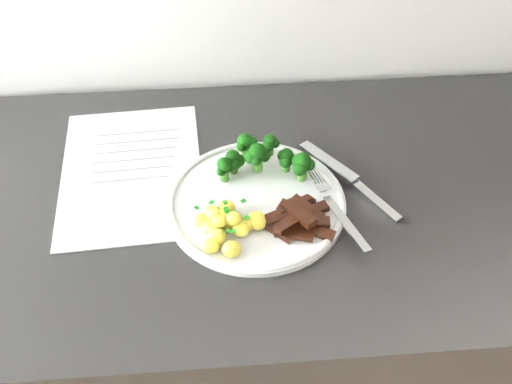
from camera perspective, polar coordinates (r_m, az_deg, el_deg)
The scene contains 8 objects.
counter at distance 1.29m, azimuth 1.20°, elevation -14.30°, with size 2.36×0.59×0.89m.
recipe_paper at distance 1.00m, azimuth -11.88°, elevation 2.00°, with size 0.24×0.33×0.00m.
plate at distance 0.92m, azimuth 0.00°, elevation -0.97°, with size 0.28×0.28×0.02m.
broccoli at distance 0.94m, azimuth 0.72°, elevation 3.42°, with size 0.16×0.09×0.06m.
potatoes at distance 0.87m, azimuth -2.74°, elevation -3.06°, with size 0.11×0.10×0.04m.
beef_strips at distance 0.88m, azimuth 4.10°, elevation -2.43°, with size 0.11×0.09×0.03m.
fork at distance 0.90m, azimuth 7.88°, elevation -1.72°, with size 0.07×0.19×0.02m.
knife at distance 0.95m, azimuth 10.05°, elevation 0.31°, with size 0.14×0.19×0.02m.
Camera 1 is at (-0.02, 1.03, 1.56)m, focal length 41.61 mm.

